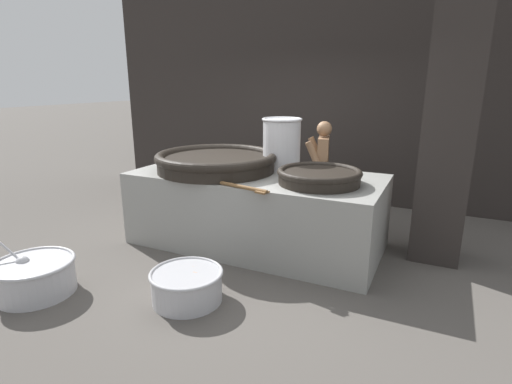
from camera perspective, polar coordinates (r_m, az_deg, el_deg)
ground_plane at (r=5.16m, az=-0.00°, el=-7.32°), size 60.00×60.00×0.00m
back_wall at (r=7.09m, az=9.12°, el=17.10°), size 8.18×0.24×4.45m
support_pillar at (r=4.85m, az=26.88°, el=16.54°), size 0.53×0.53×4.45m
hearth_platform at (r=5.00m, az=-0.00°, el=-2.51°), size 3.05×1.41×0.91m
giant_wok_near at (r=5.08m, az=-5.69°, el=4.45°), size 1.54×1.54×0.23m
giant_wok_far at (r=4.44m, az=9.02°, el=2.29°), size 0.93×0.93×0.17m
stock_pot at (r=5.15m, az=3.69°, el=7.01°), size 0.51×0.51×0.65m
stirring_paddle at (r=4.43m, az=-5.50°, el=1.42°), size 1.45×0.38×0.04m
cook at (r=5.67m, az=9.40°, el=3.09°), size 0.42×0.59×1.48m
prep_bowl_vegetables at (r=4.50m, az=-29.06°, el=-10.37°), size 0.98×0.76×0.65m
prep_bowl_meat at (r=3.89m, az=-9.85°, el=-12.89°), size 0.69×0.69×0.30m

